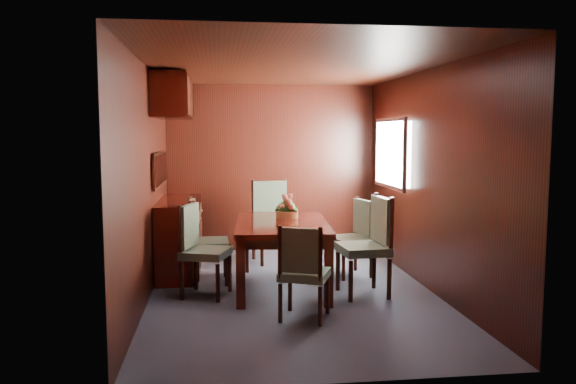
{
  "coord_description": "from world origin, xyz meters",
  "views": [
    {
      "loc": [
        -0.78,
        -5.86,
        1.71
      ],
      "look_at": [
        0.0,
        0.33,
        1.05
      ],
      "focal_mm": 35.0,
      "sensor_mm": 36.0,
      "label": 1
    }
  ],
  "objects": [
    {
      "name": "dining_table",
      "position": [
        -0.09,
        0.18,
        0.64
      ],
      "size": [
        1.1,
        1.65,
        0.74
      ],
      "rotation": [
        0.0,
        0.0,
        -0.08
      ],
      "color": "#340B06",
      "rests_on": "ground"
    },
    {
      "name": "ground",
      "position": [
        0.0,
        0.0,
        0.0
      ],
      "size": [
        4.5,
        4.5,
        0.0
      ],
      "primitive_type": "plane",
      "color": "#3E4355",
      "rests_on": "ground"
    },
    {
      "name": "chair_left_far",
      "position": [
        -0.96,
        0.51,
        0.54
      ],
      "size": [
        0.45,
        0.47,
        0.97
      ],
      "rotation": [
        0.0,
        0.0,
        -1.54
      ],
      "color": "black",
      "rests_on": "ground"
    },
    {
      "name": "chair_right_near",
      "position": [
        0.81,
        -0.19,
        0.59
      ],
      "size": [
        0.52,
        0.54,
        1.06
      ],
      "rotation": [
        0.0,
        0.0,
        1.66
      ],
      "color": "black",
      "rests_on": "ground"
    },
    {
      "name": "chair_right_far",
      "position": [
        0.85,
        0.63,
        0.52
      ],
      "size": [
        0.52,
        0.53,
        0.93
      ],
      "rotation": [
        0.0,
        0.0,
        1.82
      ],
      "color": "black",
      "rests_on": "ground"
    },
    {
      "name": "chair_head",
      "position": [
        -0.02,
        -0.93,
        0.49
      ],
      "size": [
        0.54,
        0.53,
        0.89
      ],
      "rotation": [
        0.0,
        0.0,
        -0.38
      ],
      "color": "black",
      "rests_on": "ground"
    },
    {
      "name": "room_shell",
      "position": [
        -0.1,
        0.33,
        1.63
      ],
      "size": [
        3.06,
        4.52,
        2.41
      ],
      "color": "black",
      "rests_on": "ground"
    },
    {
      "name": "sideboard",
      "position": [
        -1.25,
        1.0,
        0.45
      ],
      "size": [
        0.48,
        1.4,
        0.9
      ],
      "primitive_type": "cube",
      "color": "#340B06",
      "rests_on": "ground"
    },
    {
      "name": "flower_centerpiece",
      "position": [
        0.01,
        0.47,
        0.87
      ],
      "size": [
        0.28,
        0.28,
        0.28
      ],
      "color": "#C8733D",
      "rests_on": "dining_table"
    },
    {
      "name": "chair_left_near",
      "position": [
        -0.98,
        -0.0,
        0.55
      ],
      "size": [
        0.57,
        0.58,
        0.98
      ],
      "rotation": [
        0.0,
        0.0,
        -1.89
      ],
      "color": "black",
      "rests_on": "ground"
    },
    {
      "name": "chair_foot",
      "position": [
        -0.06,
        1.55,
        0.6
      ],
      "size": [
        0.6,
        0.58,
        1.08
      ],
      "rotation": [
        0.0,
        0.0,
        3.33
      ],
      "color": "black",
      "rests_on": "ground"
    }
  ]
}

